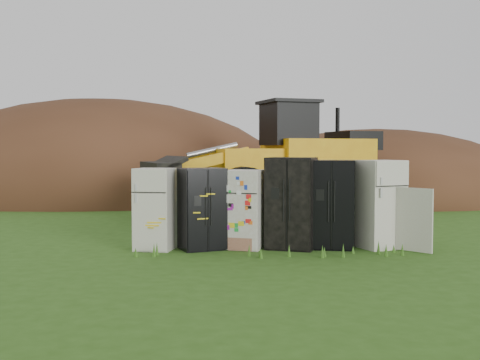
{
  "coord_description": "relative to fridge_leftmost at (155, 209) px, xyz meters",
  "views": [
    {
      "loc": [
        -1.16,
        -12.75,
        2.14
      ],
      "look_at": [
        -0.58,
        2.0,
        1.37
      ],
      "focal_mm": 45.0,
      "sensor_mm": 36.0,
      "label": 1
    }
  ],
  "objects": [
    {
      "name": "fridge_dark_mid",
      "position": [
        2.9,
        0.02,
        0.11
      ],
      "size": [
        1.21,
        1.1,
        1.95
      ],
      "primitive_type": null,
      "rotation": [
        0.0,
        0.0,
        -0.34
      ],
      "color": "black",
      "rests_on": "ground"
    },
    {
      "name": "dirt_mound_back",
      "position": [
        2.3,
        18.27,
        -0.86
      ],
      "size": [
        15.52,
        10.34,
        5.22
      ],
      "primitive_type": "ellipsoid",
      "color": "#3E2414",
      "rests_on": "ground"
    },
    {
      "name": "fridge_leftmost",
      "position": [
        0.0,
        0.0,
        0.0
      ],
      "size": [
        0.91,
        0.88,
        1.73
      ],
      "primitive_type": null,
      "rotation": [
        0.0,
        0.0,
        -0.23
      ],
      "color": "silver",
      "rests_on": "ground"
    },
    {
      "name": "dirt_mound_left",
      "position": [
        -3.97,
        14.35,
        -0.86
      ],
      "size": [
        17.7,
        13.28,
        8.69
      ],
      "primitive_type": "ellipsoid",
      "color": "#3E2414",
      "rests_on": "ground"
    },
    {
      "name": "ground",
      "position": [
        2.47,
        0.03,
        -0.86
      ],
      "size": [
        120.0,
        120.0,
        0.0
      ],
      "primitive_type": "plane",
      "color": "#2D5216",
      "rests_on": "ground"
    },
    {
      "name": "fridge_black_side",
      "position": [
        1.0,
        -0.0,
        0.0
      ],
      "size": [
        1.09,
        0.98,
        1.73
      ],
      "primitive_type": null,
      "rotation": [
        0.0,
        0.0,
        0.35
      ],
      "color": "black",
      "rests_on": "ground"
    },
    {
      "name": "dirt_mound_right",
      "position": [
        8.0,
        12.28,
        -0.86
      ],
      "size": [
        13.75,
        10.08,
        5.94
      ],
      "primitive_type": "ellipsoid",
      "color": "#3E2414",
      "rests_on": "ground"
    },
    {
      "name": "fridge_black_right",
      "position": [
        3.78,
        0.05,
        0.08
      ],
      "size": [
        1.09,
        0.97,
        1.89
      ],
      "primitive_type": null,
      "rotation": [
        0.0,
        0.0,
        -0.21
      ],
      "color": "black",
      "rests_on": "ground"
    },
    {
      "name": "wheel_loader",
      "position": [
        2.75,
        6.38,
        0.98
      ],
      "size": [
        8.2,
        5.21,
        3.69
      ],
      "primitive_type": null,
      "rotation": [
        0.0,
        0.0,
        0.3
      ],
      "color": "#EDAC0F",
      "rests_on": "ground"
    },
    {
      "name": "fridge_sticker",
      "position": [
        1.91,
        0.06,
        -0.02
      ],
      "size": [
        0.94,
        0.9,
        1.68
      ],
      "primitive_type": null,
      "rotation": [
        0.0,
        0.0,
        -0.33
      ],
      "color": "silver",
      "rests_on": "ground"
    },
    {
      "name": "fridge_open_door",
      "position": [
        4.82,
        0.03,
        0.08
      ],
      "size": [
        1.09,
        1.05,
        1.89
      ],
      "primitive_type": null,
      "rotation": [
        0.0,
        0.0,
        0.38
      ],
      "color": "silver",
      "rests_on": "ground"
    }
  ]
}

